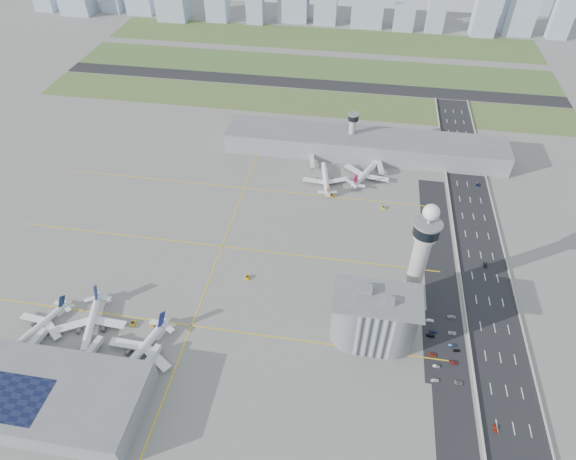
% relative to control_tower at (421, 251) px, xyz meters
% --- Properties ---
extents(ground, '(1000.00, 1000.00, 0.00)m').
position_rel_control_tower_xyz_m(ground, '(-72.00, -8.00, -35.04)').
color(ground, gray).
extents(grass_strip_0, '(480.00, 50.00, 0.08)m').
position_rel_control_tower_xyz_m(grass_strip_0, '(-92.00, 217.00, -35.00)').
color(grass_strip_0, '#4B602D').
rests_on(grass_strip_0, ground).
extents(grass_strip_1, '(480.00, 60.00, 0.08)m').
position_rel_control_tower_xyz_m(grass_strip_1, '(-92.00, 292.00, -35.00)').
color(grass_strip_1, '#516F34').
rests_on(grass_strip_1, ground).
extents(grass_strip_2, '(480.00, 70.00, 0.08)m').
position_rel_control_tower_xyz_m(grass_strip_2, '(-92.00, 372.00, -35.00)').
color(grass_strip_2, '#3F5528').
rests_on(grass_strip_2, ground).
extents(runway, '(480.00, 22.00, 0.10)m').
position_rel_control_tower_xyz_m(runway, '(-92.00, 254.00, -34.98)').
color(runway, black).
rests_on(runway, ground).
extents(highway, '(28.00, 500.00, 0.10)m').
position_rel_control_tower_xyz_m(highway, '(43.00, -8.00, -34.99)').
color(highway, black).
rests_on(highway, ground).
extents(barrier_left, '(0.60, 500.00, 1.20)m').
position_rel_control_tower_xyz_m(barrier_left, '(29.00, -8.00, -34.44)').
color(barrier_left, '#9E9E99').
rests_on(barrier_left, ground).
extents(barrier_right, '(0.60, 500.00, 1.20)m').
position_rel_control_tower_xyz_m(barrier_right, '(57.00, -8.00, -34.44)').
color(barrier_right, '#9E9E99').
rests_on(barrier_right, ground).
extents(landside_road, '(18.00, 260.00, 0.08)m').
position_rel_control_tower_xyz_m(landside_road, '(18.00, -18.00, -35.00)').
color(landside_road, black).
rests_on(landside_road, ground).
extents(parking_lot, '(20.00, 44.00, 0.10)m').
position_rel_control_tower_xyz_m(parking_lot, '(16.00, -30.00, -34.99)').
color(parking_lot, black).
rests_on(parking_lot, ground).
extents(taxiway_line_h_0, '(260.00, 0.60, 0.01)m').
position_rel_control_tower_xyz_m(taxiway_line_h_0, '(-112.00, -38.00, -35.04)').
color(taxiway_line_h_0, yellow).
rests_on(taxiway_line_h_0, ground).
extents(taxiway_line_h_1, '(260.00, 0.60, 0.01)m').
position_rel_control_tower_xyz_m(taxiway_line_h_1, '(-112.00, 22.00, -35.04)').
color(taxiway_line_h_1, yellow).
rests_on(taxiway_line_h_1, ground).
extents(taxiway_line_h_2, '(260.00, 0.60, 0.01)m').
position_rel_control_tower_xyz_m(taxiway_line_h_2, '(-112.00, 82.00, -35.04)').
color(taxiway_line_h_2, yellow).
rests_on(taxiway_line_h_2, ground).
extents(taxiway_line_v, '(0.60, 260.00, 0.01)m').
position_rel_control_tower_xyz_m(taxiway_line_v, '(-112.00, 22.00, -35.04)').
color(taxiway_line_v, yellow).
rests_on(taxiway_line_v, ground).
extents(control_tower, '(14.00, 14.00, 64.50)m').
position_rel_control_tower_xyz_m(control_tower, '(0.00, 0.00, 0.00)').
color(control_tower, '#ADAAA5').
rests_on(control_tower, ground).
extents(secondary_tower, '(8.60, 8.60, 31.90)m').
position_rel_control_tower_xyz_m(secondary_tower, '(-42.00, 142.00, -16.24)').
color(secondary_tower, '#ADAAA5').
rests_on(secondary_tower, ground).
extents(admin_building, '(42.00, 24.00, 33.50)m').
position_rel_control_tower_xyz_m(admin_building, '(-20.01, -30.00, -19.74)').
color(admin_building, '#B2B2B7').
rests_on(admin_building, ground).
extents(terminal_pier, '(210.00, 32.00, 15.80)m').
position_rel_control_tower_xyz_m(terminal_pier, '(-32.00, 140.00, -27.14)').
color(terminal_pier, gray).
rests_on(terminal_pier, ground).
extents(near_terminal, '(84.00, 42.00, 13.00)m').
position_rel_control_tower_xyz_m(near_terminal, '(-160.07, -90.02, -28.62)').
color(near_terminal, gray).
rests_on(near_terminal, ground).
extents(airplane_near_a, '(39.49, 42.36, 9.54)m').
position_rel_control_tower_xyz_m(airplane_near_a, '(-187.76, -52.29, -30.27)').
color(airplane_near_a, white).
rests_on(airplane_near_a, ground).
extents(airplane_near_b, '(44.89, 49.44, 11.75)m').
position_rel_control_tower_xyz_m(airplane_near_b, '(-161.75, -48.79, -29.17)').
color(airplane_near_b, white).
rests_on(airplane_near_b, ground).
extents(airplane_near_c, '(47.44, 51.62, 11.95)m').
position_rel_control_tower_xyz_m(airplane_near_c, '(-131.03, -60.15, -29.06)').
color(airplane_near_c, white).
rests_on(airplane_near_c, ground).
extents(airplane_far_a, '(39.00, 43.64, 10.75)m').
position_rel_control_tower_xyz_m(airplane_far_a, '(-56.73, 98.40, -29.66)').
color(airplane_far_a, white).
rests_on(airplane_far_a, ground).
extents(airplane_far_b, '(48.83, 51.99, 11.57)m').
position_rel_control_tower_xyz_m(airplane_far_b, '(-28.24, 110.68, -29.26)').
color(airplane_far_b, white).
rests_on(airplane_far_b, ground).
extents(jet_bridge_near_0, '(5.39, 14.31, 5.70)m').
position_rel_control_tower_xyz_m(jet_bridge_near_0, '(-185.00, -69.00, -32.19)').
color(jet_bridge_near_0, silver).
rests_on(jet_bridge_near_0, ground).
extents(jet_bridge_near_1, '(5.39, 14.31, 5.70)m').
position_rel_control_tower_xyz_m(jet_bridge_near_1, '(-155.00, -69.00, -32.19)').
color(jet_bridge_near_1, silver).
rests_on(jet_bridge_near_1, ground).
extents(jet_bridge_near_2, '(5.39, 14.31, 5.70)m').
position_rel_control_tower_xyz_m(jet_bridge_near_2, '(-125.00, -69.00, -32.19)').
color(jet_bridge_near_2, silver).
rests_on(jet_bridge_near_2, ground).
extents(jet_bridge_far_0, '(5.39, 14.31, 5.70)m').
position_rel_control_tower_xyz_m(jet_bridge_far_0, '(-70.00, 124.00, -32.19)').
color(jet_bridge_far_0, silver).
rests_on(jet_bridge_far_0, ground).
extents(jet_bridge_far_1, '(5.39, 14.31, 5.70)m').
position_rel_control_tower_xyz_m(jet_bridge_far_1, '(-20.00, 124.00, -32.19)').
color(jet_bridge_far_1, silver).
rests_on(jet_bridge_far_1, ground).
extents(tug_0, '(3.46, 3.36, 1.67)m').
position_rel_control_tower_xyz_m(tug_0, '(-156.63, -57.33, -34.21)').
color(tug_0, gold).
rests_on(tug_0, ground).
extents(tug_1, '(2.62, 3.56, 1.95)m').
position_rel_control_tower_xyz_m(tug_1, '(-142.24, -42.24, -34.06)').
color(tug_1, gold).
rests_on(tug_1, ground).
extents(tug_2, '(2.70, 3.35, 1.70)m').
position_rel_control_tower_xyz_m(tug_2, '(-131.97, -40.69, -34.19)').
color(tug_2, gold).
rests_on(tug_2, ground).
extents(tug_3, '(2.22, 3.15, 1.79)m').
position_rel_control_tower_xyz_m(tug_3, '(-90.91, -1.01, -34.15)').
color(tug_3, '#F09D00').
rests_on(tug_3, ground).
extents(tug_4, '(4.05, 3.22, 2.08)m').
position_rel_control_tower_xyz_m(tug_4, '(-51.21, 82.56, -34.00)').
color(tug_4, orange).
rests_on(tug_4, ground).
extents(tug_5, '(2.32, 3.12, 1.69)m').
position_rel_control_tower_xyz_m(tug_5, '(-15.65, 74.96, -34.19)').
color(tug_5, gold).
rests_on(tug_5, ground).
extents(car_lot_0, '(4.00, 2.15, 1.29)m').
position_rel_control_tower_xyz_m(car_lot_0, '(10.56, -50.11, -34.39)').
color(car_lot_0, white).
rests_on(car_lot_0, ground).
extents(car_lot_1, '(3.49, 1.33, 1.14)m').
position_rel_control_tower_xyz_m(car_lot_1, '(11.78, -42.31, -34.47)').
color(car_lot_1, gray).
rests_on(car_lot_1, ground).
extents(car_lot_2, '(4.12, 2.21, 1.10)m').
position_rel_control_tower_xyz_m(car_lot_2, '(10.25, -36.02, -34.49)').
color(car_lot_2, '#9E3721').
rests_on(car_lot_2, ground).
extents(car_lot_3, '(4.39, 1.94, 1.25)m').
position_rel_control_tower_xyz_m(car_lot_3, '(10.03, -24.70, -34.41)').
color(car_lot_3, black).
rests_on(car_lot_3, ground).
extents(car_lot_4, '(3.83, 1.56, 1.30)m').
position_rel_control_tower_xyz_m(car_lot_4, '(11.51, -21.94, -34.39)').
color(car_lot_4, navy).
rests_on(car_lot_4, ground).
extents(car_lot_5, '(3.94, 1.49, 1.28)m').
position_rel_control_tower_xyz_m(car_lot_5, '(10.16, -15.05, -34.40)').
color(car_lot_5, white).
rests_on(car_lot_5, ground).
extents(car_lot_6, '(4.00, 1.91, 1.10)m').
position_rel_control_tower_xyz_m(car_lot_6, '(21.46, -49.58, -34.49)').
color(car_lot_6, gray).
rests_on(car_lot_6, ground).
extents(car_lot_7, '(4.12, 2.12, 1.14)m').
position_rel_control_tower_xyz_m(car_lot_7, '(20.12, -38.88, -34.47)').
color(car_lot_7, maroon).
rests_on(car_lot_7, ground).
extents(car_lot_8, '(3.33, 1.68, 1.09)m').
position_rel_control_tower_xyz_m(car_lot_8, '(22.13, -31.59, -34.50)').
color(car_lot_8, black).
rests_on(car_lot_8, ground).
extents(car_lot_9, '(3.66, 1.53, 1.18)m').
position_rel_control_tower_xyz_m(car_lot_9, '(20.27, -29.00, -34.45)').
color(car_lot_9, navy).
rests_on(car_lot_9, ground).
extents(car_lot_10, '(4.18, 2.08, 1.14)m').
position_rel_control_tower_xyz_m(car_lot_10, '(20.96, -21.21, -34.47)').
color(car_lot_10, silver).
rests_on(car_lot_10, ground).
extents(car_lot_11, '(4.61, 2.26, 1.29)m').
position_rel_control_tower_xyz_m(car_lot_11, '(21.58, -10.57, -34.40)').
color(car_lot_11, '#A4A4A4').
rests_on(car_lot_11, ground).
extents(car_hw_0, '(1.77, 3.71, 1.22)m').
position_rel_control_tower_xyz_m(car_hw_0, '(34.92, -69.66, -34.43)').
color(car_hw_0, '#B4280D').
rests_on(car_hw_0, ground).
extents(car_hw_1, '(1.97, 4.17, 1.32)m').
position_rel_control_tower_xyz_m(car_hw_1, '(44.18, 31.16, -34.38)').
color(car_hw_1, black).
rests_on(car_hw_1, ground).
extents(car_hw_2, '(1.98, 4.08, 1.12)m').
position_rel_control_tower_xyz_m(car_hw_2, '(50.08, 111.49, -34.48)').
color(car_hw_2, '#162051').
rests_on(car_hw_2, ground).
extents(car_hw_4, '(1.73, 3.55, 1.17)m').
position_rel_control_tower_xyz_m(car_hw_4, '(37.01, 169.65, -34.46)').
color(car_hw_4, gray).
rests_on(car_hw_4, ground).
extents(skyline_bldg_2, '(22.81, 18.25, 26.79)m').
position_rel_control_tower_xyz_m(skyline_bldg_2, '(-363.25, 422.16, -21.65)').
color(skyline_bldg_2, '#9EADC1').
rests_on(skyline_bldg_2, ground).
extents(skyline_bldg_6, '(20.04, 16.03, 45.20)m').
position_rel_control_tower_xyz_m(skyline_bldg_6, '(-174.68, 409.90, -12.44)').
color(skyline_bldg_6, '#9EADC1').
rests_on(skyline_bldg_6, ground).
extents(skyline_bldg_10, '(23.01, 18.41, 27.75)m').
position_rel_control_tower_xyz_m(skyline_bldg_10, '(1.27, 415.68, -21.17)').
color(skyline_bldg_10, '#9EADC1').
rests_on(skyline_bldg_10, ground).
extents(skyline_bldg_11, '(20.22, 16.18, 38.97)m').
position_rel_control_tower_xyz_m(skyline_bldg_11, '(36.28, 415.34, -15.56)').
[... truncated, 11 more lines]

